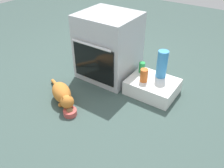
{
  "coord_description": "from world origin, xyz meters",
  "views": [
    {
      "loc": [
        1.31,
        -1.52,
        1.49
      ],
      "look_at": [
        0.28,
        -0.02,
        0.25
      ],
      "focal_mm": 36.99,
      "sensor_mm": 36.0,
      "label": 1
    }
  ],
  "objects_px": {
    "oven": "(108,47)",
    "sauce_jar": "(144,75)",
    "water_bottle": "(162,64)",
    "soda_can": "(142,67)",
    "pantry_cabinet": "(152,87)",
    "cat": "(62,94)",
    "food_bowl": "(70,112)"
  },
  "relations": [
    {
      "from": "oven",
      "to": "sauce_jar",
      "type": "distance_m",
      "value": 0.55
    },
    {
      "from": "water_bottle",
      "to": "soda_can",
      "type": "bearing_deg",
      "value": -169.42
    },
    {
      "from": "pantry_cabinet",
      "to": "soda_can",
      "type": "distance_m",
      "value": 0.24
    },
    {
      "from": "oven",
      "to": "pantry_cabinet",
      "type": "relative_size",
      "value": 1.47
    },
    {
      "from": "soda_can",
      "to": "water_bottle",
      "type": "bearing_deg",
      "value": 10.58
    },
    {
      "from": "sauce_jar",
      "to": "cat",
      "type": "bearing_deg",
      "value": -134.93
    },
    {
      "from": "pantry_cabinet",
      "to": "water_bottle",
      "type": "relative_size",
      "value": 1.69
    },
    {
      "from": "pantry_cabinet",
      "to": "cat",
      "type": "height_order",
      "value": "cat"
    },
    {
      "from": "cat",
      "to": "sauce_jar",
      "type": "height_order",
      "value": "sauce_jar"
    },
    {
      "from": "food_bowl",
      "to": "cat",
      "type": "bearing_deg",
      "value": 151.6
    },
    {
      "from": "cat",
      "to": "water_bottle",
      "type": "bearing_deg",
      "value": 76.48
    },
    {
      "from": "sauce_jar",
      "to": "oven",
      "type": "bearing_deg",
      "value": 168.63
    },
    {
      "from": "cat",
      "to": "soda_can",
      "type": "distance_m",
      "value": 0.9
    },
    {
      "from": "pantry_cabinet",
      "to": "sauce_jar",
      "type": "xyz_separation_m",
      "value": [
        -0.08,
        -0.06,
        0.15
      ]
    },
    {
      "from": "water_bottle",
      "to": "cat",
      "type": "bearing_deg",
      "value": -131.92
    },
    {
      "from": "oven",
      "to": "cat",
      "type": "height_order",
      "value": "oven"
    },
    {
      "from": "oven",
      "to": "soda_can",
      "type": "xyz_separation_m",
      "value": [
        0.42,
        0.04,
        -0.16
      ]
    },
    {
      "from": "water_bottle",
      "to": "sauce_jar",
      "type": "bearing_deg",
      "value": -119.99
    },
    {
      "from": "food_bowl",
      "to": "soda_can",
      "type": "distance_m",
      "value": 0.92
    },
    {
      "from": "food_bowl",
      "to": "sauce_jar",
      "type": "bearing_deg",
      "value": 59.89
    },
    {
      "from": "soda_can",
      "to": "water_bottle",
      "type": "distance_m",
      "value": 0.23
    },
    {
      "from": "sauce_jar",
      "to": "water_bottle",
      "type": "distance_m",
      "value": 0.23
    },
    {
      "from": "soda_can",
      "to": "food_bowl",
      "type": "bearing_deg",
      "value": -109.75
    },
    {
      "from": "food_bowl",
      "to": "sauce_jar",
      "type": "relative_size",
      "value": 0.93
    },
    {
      "from": "cat",
      "to": "pantry_cabinet",
      "type": "bearing_deg",
      "value": 72.82
    },
    {
      "from": "oven",
      "to": "sauce_jar",
      "type": "height_order",
      "value": "oven"
    },
    {
      "from": "oven",
      "to": "soda_can",
      "type": "height_order",
      "value": "oven"
    },
    {
      "from": "pantry_cabinet",
      "to": "cat",
      "type": "xyz_separation_m",
      "value": [
        -0.68,
        -0.66,
        0.02
      ]
    },
    {
      "from": "food_bowl",
      "to": "soda_can",
      "type": "xyz_separation_m",
      "value": [
        0.3,
        0.85,
        0.18
      ]
    },
    {
      "from": "oven",
      "to": "pantry_cabinet",
      "type": "distance_m",
      "value": 0.67
    },
    {
      "from": "pantry_cabinet",
      "to": "sauce_jar",
      "type": "relative_size",
      "value": 3.62
    },
    {
      "from": "soda_can",
      "to": "water_bottle",
      "type": "xyz_separation_m",
      "value": [
        0.21,
        0.04,
        0.09
      ]
    }
  ]
}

